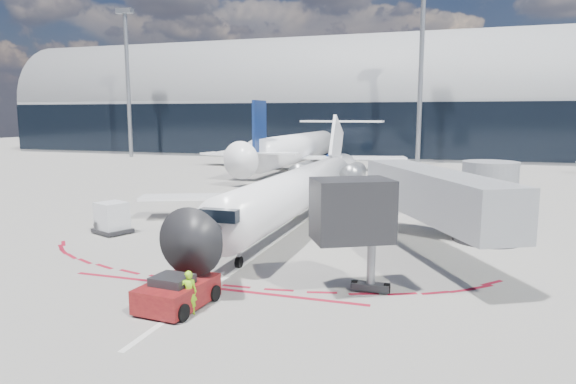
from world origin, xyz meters
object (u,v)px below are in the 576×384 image
(uld_container, at_px, (112,218))
(ramp_worker, at_px, (189,293))
(regional_jet, at_px, (301,188))
(pushback_tug, at_px, (177,292))

(uld_container, bearing_deg, ramp_worker, -20.77)
(regional_jet, distance_m, pushback_tug, 16.63)
(pushback_tug, distance_m, ramp_worker, 1.02)
(pushback_tug, height_order, uld_container, uld_container)
(pushback_tug, relative_size, uld_container, 1.98)
(pushback_tug, xyz_separation_m, ramp_worker, (0.81, -0.55, 0.26))
(pushback_tug, distance_m, uld_container, 14.45)
(regional_jet, bearing_deg, ramp_worker, -88.14)
(ramp_worker, relative_size, uld_container, 0.65)
(ramp_worker, xyz_separation_m, uld_container, (-11.22, 10.56, 0.13))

